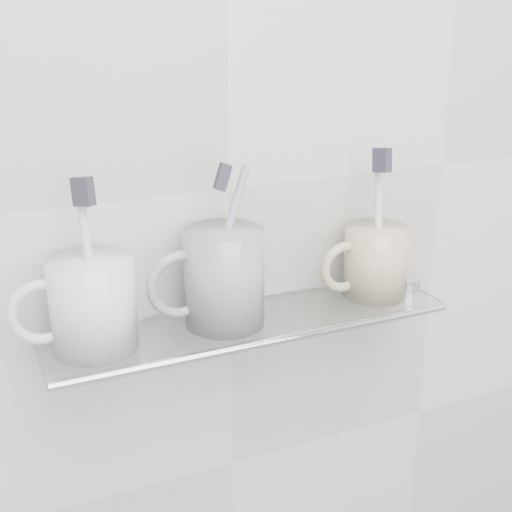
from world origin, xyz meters
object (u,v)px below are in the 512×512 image
shelf_glass (250,323)px  mug_right (376,262)px  mug_left (93,304)px  mug_center (224,277)px

shelf_glass → mug_right: 0.19m
mug_left → mug_right: mug_left is taller
mug_center → mug_right: bearing=-1.5°
mug_center → mug_right: size_ratio=1.27×
shelf_glass → mug_right: mug_right is taller
mug_left → mug_right: 0.37m
shelf_glass → mug_center: mug_center is taller
mug_left → mug_right: bearing=-21.2°
shelf_glass → mug_right: (0.18, 0.00, 0.05)m
mug_left → mug_center: 0.16m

